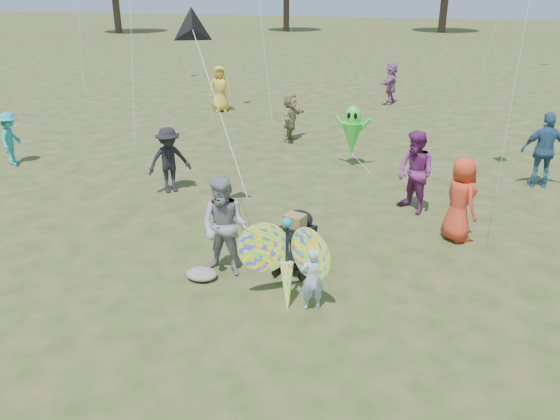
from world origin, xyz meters
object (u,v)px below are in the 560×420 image
object	(u,v)px
crowd_c	(545,150)
crowd_g	(220,89)
crowd_a	(460,200)
crowd_b	(169,160)
alien_kite	(352,133)
adult_man	(224,227)
butterfly_kite	(287,262)
child_girl	(312,279)
crowd_d	(291,117)
crowd_i	(11,139)
jogging_stroller	(296,237)
crowd_e	(415,173)
crowd_j	(391,83)

from	to	relation	value
crowd_c	crowd_g	size ratio (longest dim) A/B	1.06
crowd_a	crowd_b	size ratio (longest dim) A/B	1.05
crowd_a	alien_kite	distance (m)	4.99
adult_man	crowd_c	distance (m)	8.84
crowd_b	butterfly_kite	bearing A→B (deg)	-88.29
child_girl	crowd_g	size ratio (longest dim) A/B	0.59
crowd_b	crowd_d	world-z (taller)	crowd_b
crowd_i	jogging_stroller	distance (m)	10.05
crowd_a	crowd_g	bearing A→B (deg)	9.09
crowd_e	butterfly_kite	distance (m)	4.81
crowd_a	butterfly_kite	world-z (taller)	crowd_a
crowd_g	crowd_i	world-z (taller)	crowd_g
crowd_j	butterfly_kite	bearing A→B (deg)	8.02
crowd_e	crowd_i	bearing A→B (deg)	-138.01
crowd_b	crowd_e	xyz separation A→B (m)	(5.85, 0.34, 0.12)
crowd_c	alien_kite	xyz separation A→B (m)	(-4.89, 0.30, 0.01)
child_girl	crowd_j	xyz separation A→B (m)	(-0.37, 16.57, 0.35)
child_girl	crowd_d	distance (m)	10.05
alien_kite	crowd_e	bearing A→B (deg)	-57.13
crowd_b	crowd_e	size ratio (longest dim) A/B	0.88
adult_man	butterfly_kite	size ratio (longest dim) A/B	1.04
child_girl	crowd_a	size ratio (longest dim) A/B	0.62
crowd_g	crowd_i	distance (m)	8.72
crowd_e	crowd_i	xyz separation A→B (m)	(-11.20, 0.46, -0.18)
crowd_a	crowd_c	world-z (taller)	crowd_c
crowd_c	crowd_d	size ratio (longest dim) A/B	1.21
adult_man	crowd_c	world-z (taller)	crowd_c
crowd_b	crowd_c	xyz separation A→B (m)	(8.88, 2.94, 0.14)
crowd_g	crowd_j	size ratio (longest dim) A/B	1.03
crowd_g	crowd_e	bearing A→B (deg)	-70.89
child_girl	crowd_c	world-z (taller)	crowd_c
crowd_c	alien_kite	bearing A→B (deg)	-12.34
crowd_b	crowd_j	size ratio (longest dim) A/B	0.93
jogging_stroller	alien_kite	distance (m)	6.20
crowd_c	crowd_d	xyz separation A→B (m)	(-7.25, 2.47, -0.17)
child_girl	crowd_g	distance (m)	14.81
jogging_stroller	crowd_b	bearing A→B (deg)	158.04
adult_man	crowd_e	distance (m)	4.90
adult_man	child_girl	bearing A→B (deg)	-17.81
child_girl	jogging_stroller	world-z (taller)	jogging_stroller
crowd_i	alien_kite	world-z (taller)	alien_kite
crowd_d	jogging_stroller	bearing A→B (deg)	-159.05
crowd_c	butterfly_kite	xyz separation A→B (m)	(-4.75, -7.08, -0.22)
child_girl	crowd_b	world-z (taller)	crowd_b
child_girl	crowd_j	size ratio (longest dim) A/B	0.60
crowd_d	crowd_g	xyz separation A→B (m)	(-3.87, 3.54, 0.11)
crowd_a	crowd_i	size ratio (longest dim) A/B	1.14
crowd_g	jogging_stroller	distance (m)	13.43
butterfly_kite	jogging_stroller	bearing A→B (deg)	97.50
crowd_d	butterfly_kite	size ratio (longest dim) A/B	0.91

